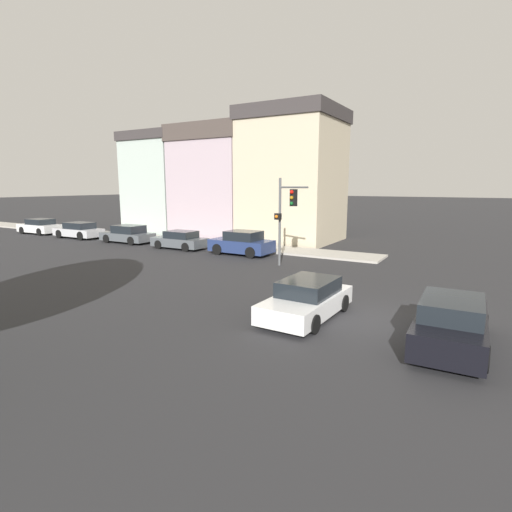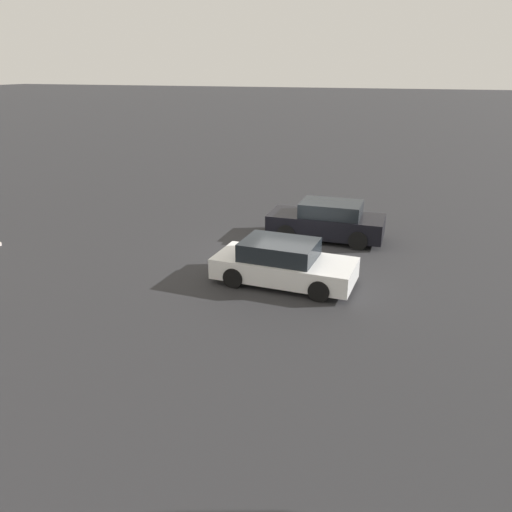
% 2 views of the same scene
% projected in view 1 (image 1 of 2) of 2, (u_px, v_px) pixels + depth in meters
% --- Properties ---
extents(ground_plane, '(300.00, 300.00, 0.00)m').
position_uv_depth(ground_plane, '(375.00, 323.00, 13.08)').
color(ground_plane, '#28282B').
extents(sidewalk_strip, '(2.75, 60.00, 0.13)m').
position_uv_depth(sidewalk_strip, '(70.00, 231.00, 38.96)').
color(sidewalk_strip, '#ADA89E').
rests_on(sidewalk_strip, ground_plane).
extents(rowhouse_backdrop, '(7.41, 19.86, 10.31)m').
position_uv_depth(rowhouse_backdrop, '(229.00, 180.00, 34.74)').
color(rowhouse_backdrop, beige).
rests_on(rowhouse_backdrop, ground_plane).
extents(traffic_signal, '(0.49, 1.98, 4.85)m').
position_uv_depth(traffic_signal, '(286.00, 209.00, 21.66)').
color(traffic_signal, '#515456').
rests_on(traffic_signal, ground_plane).
extents(crossing_car_0, '(4.29, 1.95, 1.44)m').
position_uv_depth(crossing_car_0, '(451.00, 323.00, 11.06)').
color(crossing_car_0, black).
rests_on(crossing_car_0, ground_plane).
extents(crossing_car_1, '(4.22, 2.01, 1.30)m').
position_uv_depth(crossing_car_1, '(307.00, 299.00, 13.63)').
color(crossing_car_1, silver).
rests_on(crossing_car_1, ground_plane).
extents(parked_car_0, '(2.06, 4.10, 1.54)m').
position_uv_depth(parked_car_0, '(242.00, 243.00, 25.91)').
color(parked_car_0, navy).
rests_on(parked_car_0, ground_plane).
extents(parked_car_1, '(1.87, 3.99, 1.27)m').
position_uv_depth(parked_car_1, '(180.00, 240.00, 28.29)').
color(parked_car_1, '#4C5156').
rests_on(parked_car_1, ground_plane).
extents(parked_car_2, '(2.04, 4.33, 1.37)m').
position_uv_depth(parked_car_2, '(128.00, 234.00, 31.24)').
color(parked_car_2, '#4C5156').
rests_on(parked_car_2, ground_plane).
extents(parked_car_3, '(2.02, 4.46, 1.35)m').
position_uv_depth(parked_car_3, '(79.00, 230.00, 33.93)').
color(parked_car_3, '#B7B7BC').
rests_on(parked_car_3, ground_plane).
extents(parked_car_4, '(2.08, 4.23, 1.39)m').
position_uv_depth(parked_car_4, '(40.00, 227.00, 36.96)').
color(parked_car_4, silver).
rests_on(parked_car_4, ground_plane).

